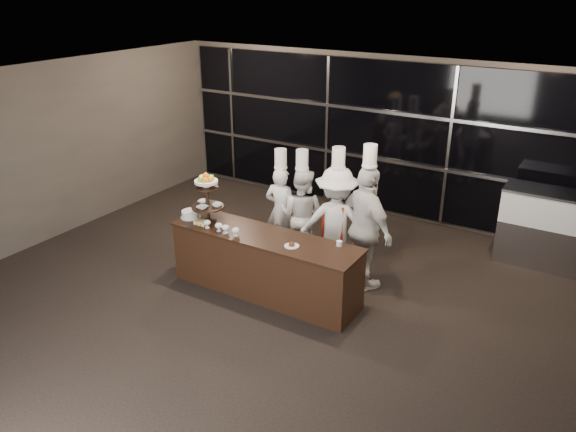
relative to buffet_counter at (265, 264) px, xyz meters
The scene contains 14 objects.
room 1.65m from the buffet_counter, 79.35° to the right, with size 10.00×10.00×10.00m.
window_wall 3.82m from the buffet_counter, 86.30° to the left, with size 8.60×0.10×2.80m.
buffet_counter is the anchor object (origin of this frame).
display_stand 1.33m from the buffet_counter, behind, with size 0.48×0.48×0.74m.
compotes 0.82m from the buffet_counter, 159.25° to the right, with size 0.62×0.11×0.12m.
layer_cake 1.40m from the buffet_counter, behind, with size 0.30×0.30×0.11m.
pastry_squares 1.12m from the buffet_counter, behind, with size 0.20×0.13×0.05m.
small_plate 0.70m from the buffet_counter, 11.23° to the right, with size 0.20×0.20×0.05m.
chef_cup 1.18m from the buffet_counter, 13.52° to the left, with size 0.08×0.08×0.07m, color white.
display_case 4.43m from the buffet_counter, 43.39° to the left, with size 1.31×0.57×1.24m.
chef_a 1.36m from the buffet_counter, 112.27° to the left, with size 0.58×0.42×1.79m.
chef_b 1.26m from the buffet_counter, 95.18° to the left, with size 0.83×0.69×1.84m.
chef_c 1.25m from the buffet_counter, 59.06° to the left, with size 1.28×1.00×2.04m.
chef_d 1.53m from the buffet_counter, 38.58° to the left, with size 1.18×0.93×2.18m.
Camera 1 is at (3.76, -4.61, 4.23)m, focal length 35.00 mm.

